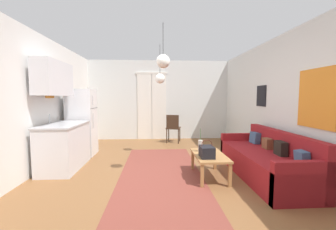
{
  "coord_description": "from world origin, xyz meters",
  "views": [
    {
      "loc": [
        -0.12,
        -3.46,
        1.41
      ],
      "look_at": [
        0.18,
        1.56,
        0.99
      ],
      "focal_mm": 22.78,
      "sensor_mm": 36.0,
      "label": 1
    }
  ],
  "objects_px": {
    "refrigerator": "(82,122)",
    "pendant_lamp_far": "(160,79)",
    "bamboo_vase": "(200,146)",
    "accent_chair": "(173,127)",
    "coffee_table": "(209,157)",
    "couch": "(267,161)",
    "pendant_lamp_near": "(163,61)",
    "handbag": "(207,152)"
  },
  "relations": [
    {
      "from": "refrigerator",
      "to": "pendant_lamp_far",
      "type": "xyz_separation_m",
      "value": [
        1.89,
        -0.24,
        1.04
      ]
    },
    {
      "from": "bamboo_vase",
      "to": "pendant_lamp_far",
      "type": "relative_size",
      "value": 0.48
    },
    {
      "from": "bamboo_vase",
      "to": "accent_chair",
      "type": "distance_m",
      "value": 2.68
    },
    {
      "from": "coffee_table",
      "to": "refrigerator",
      "type": "bearing_deg",
      "value": 148.93
    },
    {
      "from": "couch",
      "to": "bamboo_vase",
      "type": "height_order",
      "value": "bamboo_vase"
    },
    {
      "from": "pendant_lamp_near",
      "to": "handbag",
      "type": "bearing_deg",
      "value": -10.7
    },
    {
      "from": "accent_chair",
      "to": "pendant_lamp_near",
      "type": "bearing_deg",
      "value": 95.67
    },
    {
      "from": "couch",
      "to": "handbag",
      "type": "xyz_separation_m",
      "value": [
        -1.11,
        -0.14,
        0.23
      ]
    },
    {
      "from": "accent_chair",
      "to": "pendant_lamp_near",
      "type": "xyz_separation_m",
      "value": [
        -0.41,
        -2.91,
        1.5
      ]
    },
    {
      "from": "couch",
      "to": "refrigerator",
      "type": "height_order",
      "value": "refrigerator"
    },
    {
      "from": "refrigerator",
      "to": "pendant_lamp_far",
      "type": "distance_m",
      "value": 2.17
    },
    {
      "from": "couch",
      "to": "pendant_lamp_far",
      "type": "distance_m",
      "value": 2.82
    },
    {
      "from": "coffee_table",
      "to": "handbag",
      "type": "height_order",
      "value": "handbag"
    },
    {
      "from": "couch",
      "to": "coffee_table",
      "type": "xyz_separation_m",
      "value": [
        -1.02,
        0.03,
        0.08
      ]
    },
    {
      "from": "refrigerator",
      "to": "accent_chair",
      "type": "relative_size",
      "value": 1.84
    },
    {
      "from": "refrigerator",
      "to": "pendant_lamp_near",
      "type": "distance_m",
      "value": 2.81
    },
    {
      "from": "pendant_lamp_far",
      "to": "bamboo_vase",
      "type": "bearing_deg",
      "value": -59.17
    },
    {
      "from": "pendant_lamp_near",
      "to": "couch",
      "type": "bearing_deg",
      "value": 0.24
    },
    {
      "from": "coffee_table",
      "to": "pendant_lamp_far",
      "type": "height_order",
      "value": "pendant_lamp_far"
    },
    {
      "from": "coffee_table",
      "to": "pendant_lamp_near",
      "type": "bearing_deg",
      "value": -177.12
    },
    {
      "from": "handbag",
      "to": "pendant_lamp_near",
      "type": "distance_m",
      "value": 1.66
    },
    {
      "from": "handbag",
      "to": "pendant_lamp_near",
      "type": "height_order",
      "value": "pendant_lamp_near"
    },
    {
      "from": "handbag",
      "to": "pendant_lamp_far",
      "type": "bearing_deg",
      "value": 115.17
    },
    {
      "from": "refrigerator",
      "to": "pendant_lamp_near",
      "type": "xyz_separation_m",
      "value": [
        1.91,
        -1.68,
        1.2
      ]
    },
    {
      "from": "handbag",
      "to": "accent_chair",
      "type": "distance_m",
      "value": 3.07
    },
    {
      "from": "couch",
      "to": "bamboo_vase",
      "type": "bearing_deg",
      "value": 168.26
    },
    {
      "from": "bamboo_vase",
      "to": "refrigerator",
      "type": "xyz_separation_m",
      "value": [
        -2.6,
        1.44,
        0.28
      ]
    },
    {
      "from": "refrigerator",
      "to": "accent_chair",
      "type": "bearing_deg",
      "value": 27.94
    },
    {
      "from": "bamboo_vase",
      "to": "pendant_lamp_far",
      "type": "distance_m",
      "value": 1.92
    },
    {
      "from": "bamboo_vase",
      "to": "couch",
      "type": "bearing_deg",
      "value": -11.74
    },
    {
      "from": "couch",
      "to": "pendant_lamp_far",
      "type": "height_order",
      "value": "pendant_lamp_far"
    },
    {
      "from": "couch",
      "to": "pendant_lamp_far",
      "type": "xyz_separation_m",
      "value": [
        -1.85,
        1.43,
        1.56
      ]
    },
    {
      "from": "couch",
      "to": "pendant_lamp_near",
      "type": "height_order",
      "value": "pendant_lamp_near"
    },
    {
      "from": "refrigerator",
      "to": "pendant_lamp_far",
      "type": "relative_size",
      "value": 1.79
    },
    {
      "from": "accent_chair",
      "to": "pendant_lamp_far",
      "type": "bearing_deg",
      "value": 87.4
    },
    {
      "from": "accent_chair",
      "to": "coffee_table",
      "type": "bearing_deg",
      "value": 111.63
    },
    {
      "from": "accent_chair",
      "to": "pendant_lamp_far",
      "type": "height_order",
      "value": "pendant_lamp_far"
    },
    {
      "from": "coffee_table",
      "to": "handbag",
      "type": "xyz_separation_m",
      "value": [
        -0.09,
        -0.18,
        0.15
      ]
    },
    {
      "from": "handbag",
      "to": "pendant_lamp_far",
      "type": "relative_size",
      "value": 0.33
    },
    {
      "from": "couch",
      "to": "accent_chair",
      "type": "xyz_separation_m",
      "value": [
        -1.42,
        2.91,
        0.22
      ]
    },
    {
      "from": "coffee_table",
      "to": "refrigerator",
      "type": "distance_m",
      "value": 3.21
    },
    {
      "from": "couch",
      "to": "pendant_lamp_near",
      "type": "xyz_separation_m",
      "value": [
        -1.83,
        -0.01,
        1.72
      ]
    }
  ]
}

